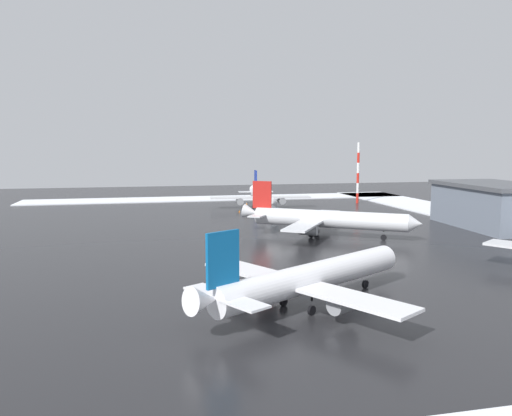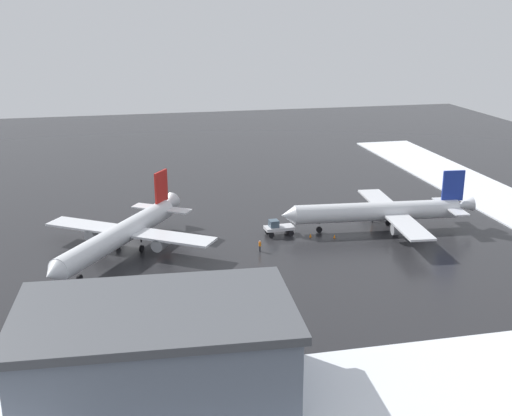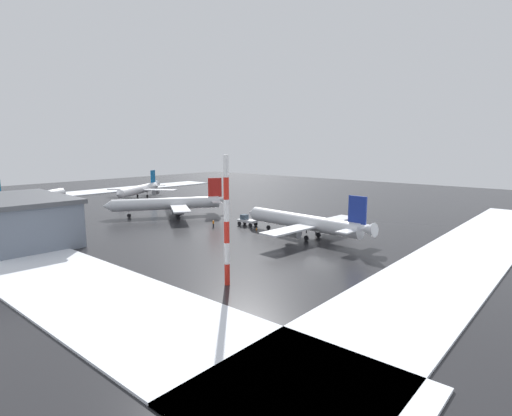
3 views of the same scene
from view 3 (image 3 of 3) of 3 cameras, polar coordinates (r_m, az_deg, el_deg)
name	(u,v)px [view 3 (image 3 of 3)]	position (r m, az deg, el deg)	size (l,w,h in m)	color
ground_plane	(200,212)	(111.42, -7.99, -0.55)	(240.00, 240.00, 0.00)	#232326
snow_bank_left	(84,193)	(167.22, -23.40, 2.02)	(14.00, 116.00, 0.27)	white
snow_bank_right	(466,254)	(76.40, 27.76, -5.84)	(14.00, 116.00, 0.27)	white
airplane_far_rear	(305,222)	(80.19, 7.03, -2.01)	(31.71, 26.34, 9.41)	silver
airplane_distant_tail	(170,204)	(106.54, -12.19, 0.62)	(24.46, 28.48, 9.62)	silver
airplane_parked_portside	(140,189)	(145.22, -16.27, 2.57)	(23.33, 27.27, 8.97)	white
airplane_foreground_jet	(30,199)	(129.14, -29.62, 1.12)	(25.08, 29.20, 9.85)	silver
pushback_tug	(247,220)	(91.54, -1.35, -1.73)	(4.73, 2.55, 2.50)	silver
ground_crew_beside_wing	(213,223)	(90.09, -6.12, -2.16)	(0.36, 0.36, 1.71)	black
ground_crew_by_nose_gear	(316,230)	(83.72, 8.58, -3.07)	(0.36, 0.36, 1.71)	black
antenna_mast	(227,221)	(51.77, -4.22, -1.91)	(0.70, 0.70, 17.12)	red
cargo_hangar	(21,220)	(87.13, -30.55, -1.43)	(25.81, 16.39, 8.80)	slate
traffic_cone_near_nose	(257,229)	(87.20, 0.09, -2.95)	(0.36, 0.36, 0.55)	orange
traffic_cone_mid_line	(303,227)	(88.95, 6.74, -2.77)	(0.36, 0.36, 0.55)	orange
traffic_cone_wingtip_side	(266,232)	(84.09, 1.39, -3.40)	(0.36, 0.36, 0.55)	orange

